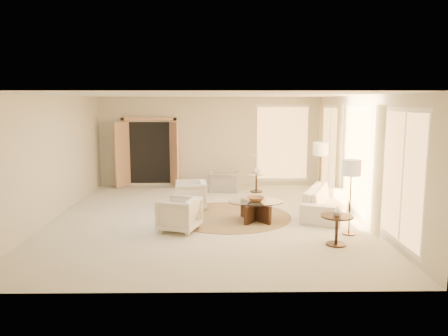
{
  "coord_description": "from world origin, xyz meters",
  "views": [
    {
      "loc": [
        0.26,
        -9.81,
        2.66
      ],
      "look_at": [
        0.4,
        0.4,
        1.1
      ],
      "focal_mm": 35.0,
      "sensor_mm": 36.0,
      "label": 1
    }
  ],
  "objects_px": {
    "sofa": "(328,202)",
    "accent_chair": "(224,178)",
    "floor_lamp_near": "(321,152)",
    "coffee_table": "(256,208)",
    "side_table": "(256,181)",
    "bowl": "(256,199)",
    "floor_lamp_far": "(351,171)",
    "end_table": "(337,225)",
    "end_vase": "(337,211)",
    "armchair_right": "(179,213)",
    "armchair_left": "(191,194)",
    "side_vase": "(256,170)"
  },
  "relations": [
    {
      "from": "side_vase",
      "to": "floor_lamp_near",
      "type": "bearing_deg",
      "value": -46.15
    },
    {
      "from": "floor_lamp_near",
      "to": "end_table",
      "type": "bearing_deg",
      "value": -97.54
    },
    {
      "from": "side_table",
      "to": "floor_lamp_far",
      "type": "relative_size",
      "value": 0.36
    },
    {
      "from": "sofa",
      "to": "end_vase",
      "type": "bearing_deg",
      "value": -167.01
    },
    {
      "from": "sofa",
      "to": "floor_lamp_far",
      "type": "xyz_separation_m",
      "value": [
        0.05,
        -1.53,
        0.97
      ]
    },
    {
      "from": "floor_lamp_near",
      "to": "end_vase",
      "type": "height_order",
      "value": "floor_lamp_near"
    },
    {
      "from": "end_table",
      "to": "bowl",
      "type": "bearing_deg",
      "value": 129.1
    },
    {
      "from": "armchair_right",
      "to": "end_table",
      "type": "xyz_separation_m",
      "value": [
        3.02,
        -0.95,
        0.0
      ]
    },
    {
      "from": "sofa",
      "to": "armchair_right",
      "type": "distance_m",
      "value": 3.62
    },
    {
      "from": "floor_lamp_near",
      "to": "floor_lamp_far",
      "type": "height_order",
      "value": "floor_lamp_near"
    },
    {
      "from": "armchair_right",
      "to": "end_table",
      "type": "relative_size",
      "value": 1.28
    },
    {
      "from": "end_table",
      "to": "armchair_left",
      "type": "bearing_deg",
      "value": 135.84
    },
    {
      "from": "bowl",
      "to": "end_vase",
      "type": "height_order",
      "value": "end_vase"
    },
    {
      "from": "end_table",
      "to": "end_vase",
      "type": "height_order",
      "value": "end_vase"
    },
    {
      "from": "end_table",
      "to": "floor_lamp_far",
      "type": "xyz_separation_m",
      "value": [
        0.43,
        0.66,
        0.91
      ]
    },
    {
      "from": "floor_lamp_near",
      "to": "bowl",
      "type": "distance_m",
      "value": 2.56
    },
    {
      "from": "floor_lamp_far",
      "to": "side_vase",
      "type": "relative_size",
      "value": 6.43
    },
    {
      "from": "armchair_left",
      "to": "armchair_right",
      "type": "distance_m",
      "value": 1.86
    },
    {
      "from": "floor_lamp_near",
      "to": "coffee_table",
      "type": "bearing_deg",
      "value": -138.44
    },
    {
      "from": "end_vase",
      "to": "bowl",
      "type": "bearing_deg",
      "value": 129.1
    },
    {
      "from": "side_table",
      "to": "end_vase",
      "type": "height_order",
      "value": "end_vase"
    },
    {
      "from": "side_table",
      "to": "end_vase",
      "type": "distance_m",
      "value": 4.98
    },
    {
      "from": "sofa",
      "to": "bowl",
      "type": "xyz_separation_m",
      "value": [
        -1.75,
        -0.51,
        0.18
      ]
    },
    {
      "from": "floor_lamp_near",
      "to": "floor_lamp_far",
      "type": "xyz_separation_m",
      "value": [
        -0.0,
        -2.62,
        -0.08
      ]
    },
    {
      "from": "sofa",
      "to": "side_vase",
      "type": "relative_size",
      "value": 9.35
    },
    {
      "from": "coffee_table",
      "to": "floor_lamp_far",
      "type": "height_order",
      "value": "floor_lamp_far"
    },
    {
      "from": "armchair_left",
      "to": "floor_lamp_near",
      "type": "xyz_separation_m",
      "value": [
        3.33,
        0.47,
        0.99
      ]
    },
    {
      "from": "side_table",
      "to": "bowl",
      "type": "distance_m",
      "value": 3.19
    },
    {
      "from": "floor_lamp_near",
      "to": "end_vase",
      "type": "bearing_deg",
      "value": -97.54
    },
    {
      "from": "accent_chair",
      "to": "armchair_right",
      "type": "bearing_deg",
      "value": 83.0
    },
    {
      "from": "armchair_right",
      "to": "side_table",
      "type": "xyz_separation_m",
      "value": [
        1.94,
        3.9,
        -0.05
      ]
    },
    {
      "from": "armchair_right",
      "to": "sofa",
      "type": "bearing_deg",
      "value": 128.81
    },
    {
      "from": "accent_chair",
      "to": "side_table",
      "type": "distance_m",
      "value": 0.97
    },
    {
      "from": "side_vase",
      "to": "armchair_right",
      "type": "bearing_deg",
      "value": -116.49
    },
    {
      "from": "end_table",
      "to": "floor_lamp_near",
      "type": "xyz_separation_m",
      "value": [
        0.43,
        3.28,
        0.99
      ]
    },
    {
      "from": "sofa",
      "to": "floor_lamp_far",
      "type": "distance_m",
      "value": 1.82
    },
    {
      "from": "sofa",
      "to": "side_table",
      "type": "relative_size",
      "value": 3.98
    },
    {
      "from": "armchair_left",
      "to": "end_vase",
      "type": "xyz_separation_m",
      "value": [
        2.89,
        -2.81,
        0.26
      ]
    },
    {
      "from": "bowl",
      "to": "armchair_right",
      "type": "bearing_deg",
      "value": -156.11
    },
    {
      "from": "side_table",
      "to": "bowl",
      "type": "height_order",
      "value": "side_table"
    },
    {
      "from": "floor_lamp_near",
      "to": "accent_chair",
      "type": "bearing_deg",
      "value": 145.35
    },
    {
      "from": "armchair_left",
      "to": "side_table",
      "type": "distance_m",
      "value": 2.73
    },
    {
      "from": "end_vase",
      "to": "side_vase",
      "type": "height_order",
      "value": "side_vase"
    },
    {
      "from": "armchair_right",
      "to": "coffee_table",
      "type": "height_order",
      "value": "armchair_right"
    },
    {
      "from": "sofa",
      "to": "accent_chair",
      "type": "bearing_deg",
      "value": 63.78
    },
    {
      "from": "armchair_left",
      "to": "coffee_table",
      "type": "xyz_separation_m",
      "value": [
        1.53,
        -1.13,
        -0.1
      ]
    },
    {
      "from": "armchair_left",
      "to": "bowl",
      "type": "height_order",
      "value": "armchair_left"
    },
    {
      "from": "side_table",
      "to": "floor_lamp_far",
      "type": "distance_m",
      "value": 4.56
    },
    {
      "from": "bowl",
      "to": "coffee_table",
      "type": "bearing_deg",
      "value": 0.0
    },
    {
      "from": "armchair_left",
      "to": "floor_lamp_far",
      "type": "height_order",
      "value": "floor_lamp_far"
    }
  ]
}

